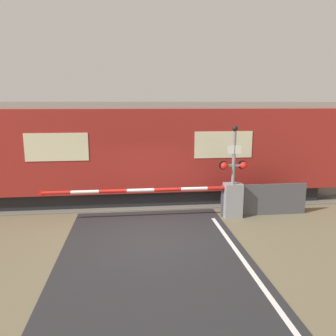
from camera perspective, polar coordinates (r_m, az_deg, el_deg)
The scene contains 6 objects.
ground_plane at distance 9.98m, azimuth -3.05°, elevation -11.29°, with size 80.00×80.00×0.00m, color #6B6047.
track_bed at distance 13.46m, azimuth -4.03°, elevation -5.18°, with size 36.00×3.20×0.13m.
train at distance 13.28m, azimuth -17.49°, elevation 2.74°, with size 21.39×2.80×3.87m.
crossing_barrier at distance 11.16m, azimuth 8.20°, elevation -5.23°, with size 6.62×0.44×1.17m.
signal_post at distance 10.97m, azimuth 11.35°, elevation 0.22°, with size 0.95×0.26×3.11m.
roadside_fence at distance 11.81m, azimuth 16.34°, elevation -5.31°, with size 3.03×0.06×1.10m.
Camera 1 is at (-0.53, -9.21, 3.82)m, focal length 35.00 mm.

